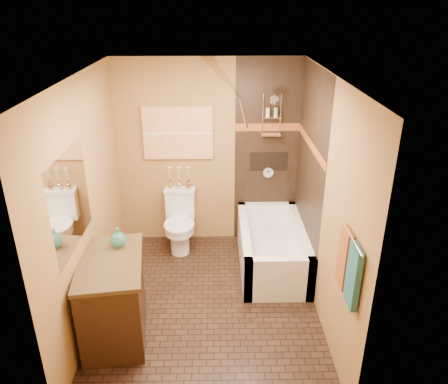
{
  "coord_description": "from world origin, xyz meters",
  "views": [
    {
      "loc": [
        0.11,
        -3.97,
        3.15
      ],
      "look_at": [
        0.19,
        0.4,
        1.19
      ],
      "focal_mm": 35.0,
      "sensor_mm": 36.0,
      "label": 1
    }
  ],
  "objects_px": {
    "bathtub": "(272,251)",
    "vanity": "(113,298)",
    "toilet": "(180,221)",
    "sunset_painting": "(178,133)"
  },
  "relations": [
    {
      "from": "sunset_painting",
      "to": "vanity",
      "type": "bearing_deg",
      "value": -105.54
    },
    {
      "from": "bathtub",
      "to": "vanity",
      "type": "distance_m",
      "value": 2.11
    },
    {
      "from": "toilet",
      "to": "vanity",
      "type": "height_order",
      "value": "vanity"
    },
    {
      "from": "vanity",
      "to": "sunset_painting",
      "type": "bearing_deg",
      "value": 66.5
    },
    {
      "from": "sunset_painting",
      "to": "toilet",
      "type": "height_order",
      "value": "sunset_painting"
    },
    {
      "from": "bathtub",
      "to": "toilet",
      "type": "distance_m",
      "value": 1.29
    },
    {
      "from": "bathtub",
      "to": "vanity",
      "type": "height_order",
      "value": "vanity"
    },
    {
      "from": "bathtub",
      "to": "toilet",
      "type": "height_order",
      "value": "toilet"
    },
    {
      "from": "toilet",
      "to": "bathtub",
      "type": "bearing_deg",
      "value": -16.61
    },
    {
      "from": "bathtub",
      "to": "toilet",
      "type": "bearing_deg",
      "value": 158.91
    }
  ]
}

